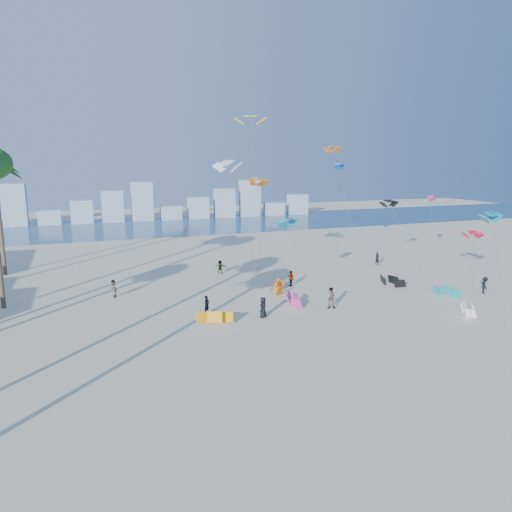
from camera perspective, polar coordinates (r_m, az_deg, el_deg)
name	(u,v)px	position (r m, az deg, el deg)	size (l,w,h in m)	color
ground	(305,390)	(27.84, 6.02, -15.82)	(220.00, 220.00, 0.00)	beige
ocean	(142,227)	(95.57, -13.63, 3.47)	(220.00, 220.00, 0.00)	navy
kitesurfer_near	(207,305)	(40.10, -5.99, -5.92)	(0.58, 0.38, 1.60)	black
kitesurfer_mid	(330,298)	(41.95, 9.00, -5.02)	(0.91, 0.71, 1.88)	gray
kitesurfers_far	(289,281)	(47.63, 3.97, -3.05)	(34.96, 18.36, 1.74)	black
grounded_kites	(341,296)	(44.24, 10.27, -4.81)	(26.06, 15.72, 1.07)	orange
flying_kites	(317,168)	(52.09, 7.37, 10.56)	(28.95, 32.28, 18.33)	#0D879D
distant_skyline	(130,207)	(104.98, -15.04, 5.78)	(85.00, 3.00, 8.40)	#9EADBF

